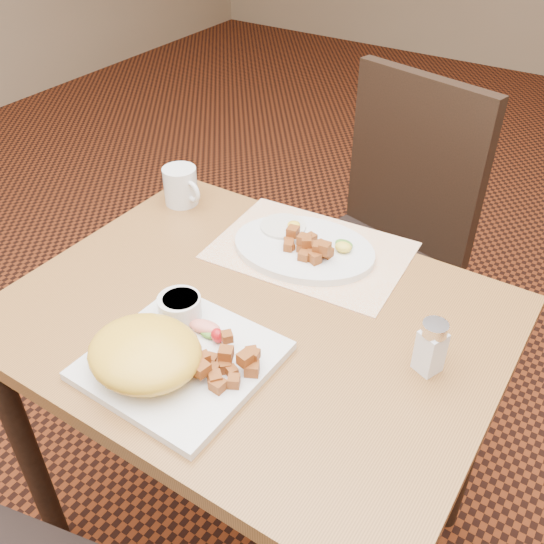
{
  "coord_description": "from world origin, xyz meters",
  "views": [
    {
      "loc": [
        0.5,
        -0.7,
        1.49
      ],
      "look_at": [
        0.01,
        0.05,
        0.82
      ],
      "focal_mm": 40.0,
      "sensor_mm": 36.0,
      "label": 1
    }
  ],
  "objects_px": {
    "plate_square": "(182,361)",
    "coffee_mug": "(181,186)",
    "chair_far": "(382,235)",
    "plate_oval": "(304,248)",
    "table": "(253,355)",
    "salt_shaker": "(431,346)"
  },
  "relations": [
    {
      "from": "plate_square",
      "to": "coffee_mug",
      "type": "height_order",
      "value": "coffee_mug"
    },
    {
      "from": "chair_far",
      "to": "plate_oval",
      "type": "bearing_deg",
      "value": 104.42
    },
    {
      "from": "plate_oval",
      "to": "chair_far",
      "type": "bearing_deg",
      "value": 90.47
    },
    {
      "from": "table",
      "to": "plate_square",
      "type": "relative_size",
      "value": 3.21
    },
    {
      "from": "coffee_mug",
      "to": "plate_oval",
      "type": "bearing_deg",
      "value": -3.57
    },
    {
      "from": "plate_square",
      "to": "salt_shaker",
      "type": "relative_size",
      "value": 2.8
    },
    {
      "from": "plate_oval",
      "to": "coffee_mug",
      "type": "xyz_separation_m",
      "value": [
        -0.35,
        0.02,
        0.03
      ]
    },
    {
      "from": "plate_square",
      "to": "plate_oval",
      "type": "relative_size",
      "value": 0.92
    },
    {
      "from": "coffee_mug",
      "to": "chair_far",
      "type": "bearing_deg",
      "value": 51.54
    },
    {
      "from": "salt_shaker",
      "to": "coffee_mug",
      "type": "distance_m",
      "value": 0.72
    },
    {
      "from": "chair_far",
      "to": "coffee_mug",
      "type": "height_order",
      "value": "chair_far"
    },
    {
      "from": "salt_shaker",
      "to": "coffee_mug",
      "type": "xyz_separation_m",
      "value": [
        -0.69,
        0.2,
        -0.01
      ]
    },
    {
      "from": "plate_oval",
      "to": "salt_shaker",
      "type": "xyz_separation_m",
      "value": [
        0.35,
        -0.18,
        0.04
      ]
    },
    {
      "from": "plate_square",
      "to": "table",
      "type": "bearing_deg",
      "value": 81.86
    },
    {
      "from": "salt_shaker",
      "to": "coffee_mug",
      "type": "relative_size",
      "value": 0.9
    },
    {
      "from": "plate_oval",
      "to": "salt_shaker",
      "type": "distance_m",
      "value": 0.39
    },
    {
      "from": "chair_far",
      "to": "plate_square",
      "type": "height_order",
      "value": "chair_far"
    },
    {
      "from": "table",
      "to": "plate_oval",
      "type": "distance_m",
      "value": 0.25
    },
    {
      "from": "plate_oval",
      "to": "coffee_mug",
      "type": "height_order",
      "value": "coffee_mug"
    },
    {
      "from": "plate_square",
      "to": "salt_shaker",
      "type": "height_order",
      "value": "salt_shaker"
    },
    {
      "from": "plate_square",
      "to": "plate_oval",
      "type": "bearing_deg",
      "value": 89.18
    },
    {
      "from": "table",
      "to": "chair_far",
      "type": "distance_m",
      "value": 0.69
    }
  ]
}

